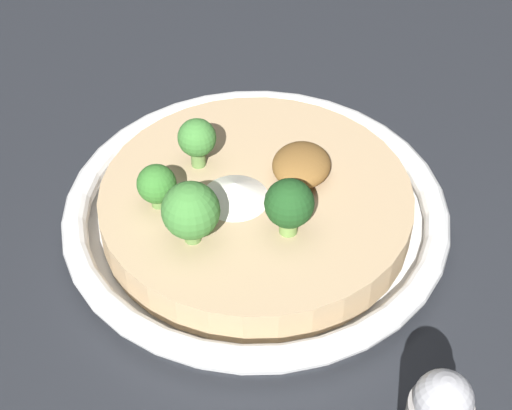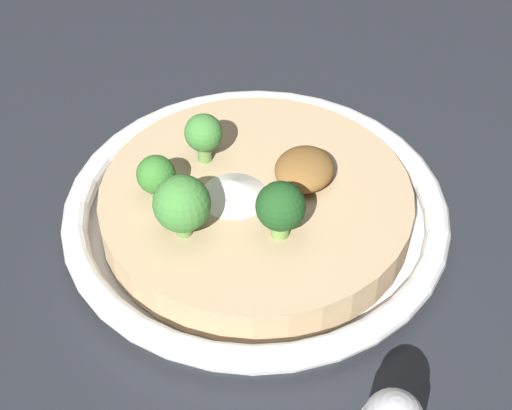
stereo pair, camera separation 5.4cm
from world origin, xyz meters
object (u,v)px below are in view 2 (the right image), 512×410
(broccoli_front_right, at_px, (156,175))
(broccoli_front, at_px, (204,134))
(broccoli_right, at_px, (182,204))
(broccoli_back_right, at_px, (281,208))
(risotto_bowl, at_px, (256,210))

(broccoli_front_right, relative_size, broccoli_front, 0.85)
(broccoli_right, relative_size, broccoli_front_right, 1.38)
(broccoli_back_right, height_order, broccoli_front, broccoli_back_right)
(risotto_bowl, distance_m, broccoli_back_right, 0.06)
(risotto_bowl, distance_m, broccoli_front, 0.06)
(broccoli_right, xyz_separation_m, broccoli_front, (-0.07, -0.02, -0.00))
(broccoli_right, bearing_deg, broccoli_front, -164.52)
(broccoli_back_right, distance_m, broccoli_front_right, 0.09)
(broccoli_back_right, bearing_deg, broccoli_right, -68.05)
(risotto_bowl, relative_size, broccoli_right, 6.06)
(broccoli_front, bearing_deg, broccoli_front_right, -15.51)
(broccoli_right, relative_size, broccoli_front, 1.17)
(broccoli_back_right, bearing_deg, broccoli_front_right, -90.74)
(risotto_bowl, bearing_deg, broccoli_front, -108.96)
(broccoli_back_right, relative_size, broccoli_front, 1.09)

